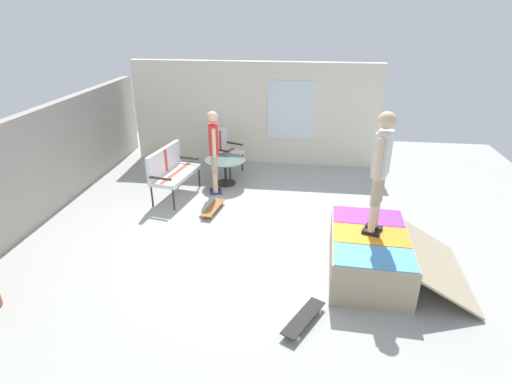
% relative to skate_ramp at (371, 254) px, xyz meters
% --- Properties ---
extents(ground_plane, '(12.00, 12.00, 0.10)m').
position_rel_skate_ramp_xyz_m(ground_plane, '(0.79, 1.82, -0.37)').
color(ground_plane, '#A8A8A3').
extents(back_wall_cinderblock, '(9.00, 0.20, 1.95)m').
position_rel_skate_ramp_xyz_m(back_wall_cinderblock, '(0.79, 5.82, 0.65)').
color(back_wall_cinderblock, '#9E998E').
rests_on(back_wall_cinderblock, ground_plane).
extents(house_facade, '(0.23, 6.00, 2.46)m').
position_rel_skate_ramp_xyz_m(house_facade, '(4.59, 2.30, 0.91)').
color(house_facade, silver).
rests_on(house_facade, ground_plane).
extents(skate_ramp, '(1.79, 2.00, 0.64)m').
position_rel_skate_ramp_xyz_m(skate_ramp, '(0.00, 0.00, 0.00)').
color(skate_ramp, tan).
rests_on(skate_ramp, ground_plane).
extents(patio_bench, '(1.33, 0.76, 1.02)m').
position_rel_skate_ramp_xyz_m(patio_bench, '(2.26, 3.73, 0.30)').
color(patio_bench, '#2D2823').
rests_on(patio_bench, ground_plane).
extents(patio_chair_near_house, '(0.78, 0.74, 1.02)m').
position_rel_skate_ramp_xyz_m(patio_chair_near_house, '(3.75, 2.94, 0.29)').
color(patio_chair_near_house, '#2D2823').
rests_on(patio_chair_near_house, ground_plane).
extents(patio_table, '(0.90, 0.90, 0.57)m').
position_rel_skate_ramp_xyz_m(patio_table, '(3.02, 2.75, 0.08)').
color(patio_table, '#2D2823').
rests_on(patio_table, ground_plane).
extents(person_watching, '(0.46, 0.31, 1.74)m').
position_rel_skate_ramp_xyz_m(person_watching, '(2.53, 2.88, 0.70)').
color(person_watching, navy).
rests_on(person_watching, ground_plane).
extents(person_skater, '(0.45, 0.33, 1.74)m').
position_rel_skate_ramp_xyz_m(person_skater, '(0.09, 0.01, 1.35)').
color(person_skater, black).
rests_on(person_skater, skate_ramp).
extents(skateboard_by_bench, '(0.82, 0.32, 0.10)m').
position_rel_skate_ramp_xyz_m(skateboard_by_bench, '(1.64, 2.72, -0.24)').
color(skateboard_by_bench, brown).
rests_on(skateboard_by_bench, ground_plane).
extents(skateboard_spare, '(0.80, 0.55, 0.10)m').
position_rel_skate_ramp_xyz_m(skateboard_spare, '(-1.21, 0.94, -0.24)').
color(skateboard_spare, black).
rests_on(skateboard_spare, ground_plane).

